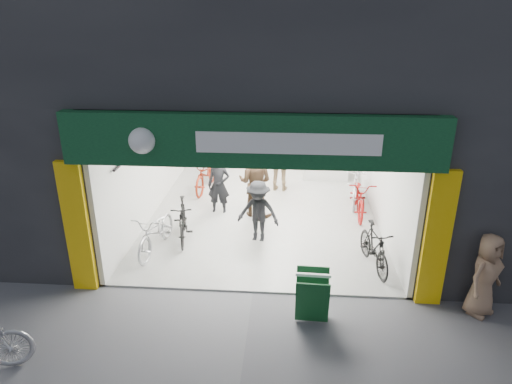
# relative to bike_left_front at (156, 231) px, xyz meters

# --- Properties ---
(ground) EXTENTS (60.00, 60.00, 0.00)m
(ground) POSITION_rel_bike_left_front_xyz_m (2.27, -1.50, -0.48)
(ground) COLOR #56565B
(ground) RESTS_ON ground
(building) EXTENTS (17.00, 10.27, 8.00)m
(building) POSITION_rel_bike_left_front_xyz_m (3.18, 3.49, 3.83)
(building) COLOR #232326
(building) RESTS_ON ground
(bike_left_front) EXTENTS (0.87, 1.91, 0.97)m
(bike_left_front) POSITION_rel_bike_left_front_xyz_m (0.00, 0.00, 0.00)
(bike_left_front) COLOR #B2B3B7
(bike_left_front) RESTS_ON ground
(bike_left_midfront) EXTENTS (0.75, 1.69, 0.98)m
(bike_left_midfront) POSITION_rel_bike_left_front_xyz_m (0.47, 0.58, 0.01)
(bike_left_midfront) COLOR black
(bike_left_midfront) RESTS_ON ground
(bike_left_midback) EXTENTS (0.91, 2.03, 1.03)m
(bike_left_midback) POSITION_rel_bike_left_front_xyz_m (0.47, 3.78, 0.03)
(bike_left_midback) COLOR maroon
(bike_left_midback) RESTS_ON ground
(bike_left_back) EXTENTS (0.53, 1.67, 0.99)m
(bike_left_back) POSITION_rel_bike_left_front_xyz_m (0.47, 5.08, 0.01)
(bike_left_back) COLOR #A7A6AB
(bike_left_back) RESTS_ON ground
(bike_right_front) EXTENTS (0.75, 1.67, 0.97)m
(bike_right_front) POSITION_rel_bike_left_front_xyz_m (4.71, -0.40, 0.00)
(bike_right_front) COLOR black
(bike_right_front) RESTS_ON ground
(bike_right_mid) EXTENTS (0.73, 1.95, 1.02)m
(bike_right_mid) POSITION_rel_bike_left_front_xyz_m (4.77, 2.35, 0.02)
(bike_right_mid) COLOR maroon
(bike_right_mid) RESTS_ON ground
(bike_right_back) EXTENTS (0.86, 1.94, 1.13)m
(bike_right_back) POSITION_rel_bike_left_front_xyz_m (4.77, 3.05, 0.08)
(bike_right_back) COLOR silver
(bike_right_back) RESTS_ON ground
(customer_a) EXTENTS (0.60, 0.41, 1.59)m
(customer_a) POSITION_rel_bike_left_front_xyz_m (1.09, 2.14, 0.31)
(customer_a) COLOR black
(customer_a) RESTS_ON ground
(customer_b) EXTENTS (1.04, 0.90, 1.86)m
(customer_b) POSITION_rel_bike_left_front_xyz_m (2.05, 2.05, 0.45)
(customer_b) COLOR #3E2B1C
(customer_b) RESTS_ON ground
(customer_c) EXTENTS (1.06, 0.74, 1.50)m
(customer_c) POSITION_rel_bike_left_front_xyz_m (2.23, 0.60, 0.27)
(customer_c) COLOR black
(customer_c) RESTS_ON ground
(customer_d) EXTENTS (1.14, 0.60, 1.86)m
(customer_d) POSITION_rel_bike_left_front_xyz_m (2.66, 3.82, 0.44)
(customer_d) COLOR #957A57
(customer_d) RESTS_ON ground
(pedestrian_near) EXTENTS (0.90, 0.86, 1.55)m
(pedestrian_near) POSITION_rel_bike_left_front_xyz_m (6.35, -1.80, 0.29)
(pedestrian_near) COLOR #937055
(pedestrian_near) RESTS_ON ground
(sandwich_board) EXTENTS (0.60, 0.61, 0.88)m
(sandwich_board) POSITION_rel_bike_left_front_xyz_m (3.36, -2.21, 0.00)
(sandwich_board) COLOR #10401C
(sandwich_board) RESTS_ON ground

